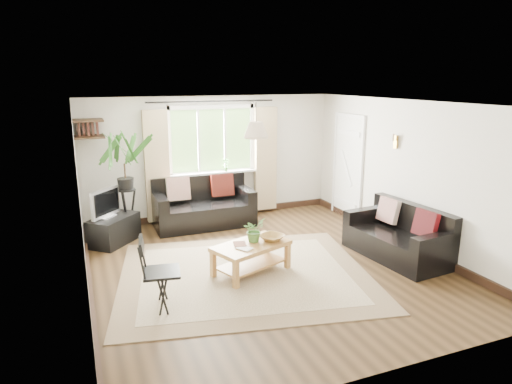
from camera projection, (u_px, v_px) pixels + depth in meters
name	position (u px, v px, depth m)	size (l,w,h in m)	color
floor	(266.00, 266.00, 6.82)	(5.50, 5.50, 0.00)	black
ceiling	(267.00, 103.00, 6.23)	(5.50, 5.50, 0.00)	white
wall_back	(212.00, 158.00, 9.00)	(5.00, 0.02, 2.40)	silver
wall_front	(388.00, 256.00, 4.05)	(5.00, 0.02, 2.40)	silver
wall_left	(80.00, 206.00, 5.62)	(0.02, 5.50, 2.40)	silver
wall_right	(407.00, 175.00, 7.43)	(0.02, 5.50, 2.40)	silver
rug	(245.00, 274.00, 6.51)	(3.48, 2.99, 0.02)	beige
window	(212.00, 140.00, 8.88)	(2.50, 0.16, 2.16)	white
door	(348.00, 168.00, 8.99)	(0.06, 0.96, 2.06)	silver
corner_shelf	(88.00, 129.00, 7.79)	(0.50, 0.50, 0.34)	black
pendant_lamp	(256.00, 126.00, 6.68)	(0.36, 0.36, 0.54)	beige
wall_sconce	(394.00, 140.00, 7.54)	(0.12, 0.12, 0.28)	beige
sofa_back	(204.00, 203.00, 8.60)	(1.84, 0.92, 0.87)	black
sofa_right	(397.00, 234.00, 7.06)	(0.83, 1.65, 0.78)	black
coffee_table	(251.00, 258.00, 6.52)	(1.09, 0.59, 0.45)	olive
table_plant	(254.00, 230.00, 6.53)	(0.31, 0.27, 0.35)	#41702C
bowl	(272.00, 238.00, 6.60)	(0.34, 0.34, 0.08)	olive
book_a	(241.00, 250.00, 6.21)	(0.15, 0.21, 0.02)	white
book_b	(234.00, 245.00, 6.41)	(0.17, 0.23, 0.02)	brown
tv_stand	(114.00, 230.00, 7.72)	(0.87, 0.49, 0.47)	black
tv	(105.00, 203.00, 7.56)	(0.67, 0.22, 0.51)	#A5A5AA
palm_stand	(126.00, 185.00, 7.91)	(0.72, 0.72, 1.85)	black
folding_chair	(162.00, 274.00, 5.46)	(0.47, 0.47, 0.91)	black
sill_plant	(226.00, 165.00, 9.01)	(0.14, 0.10, 0.27)	#2D6023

